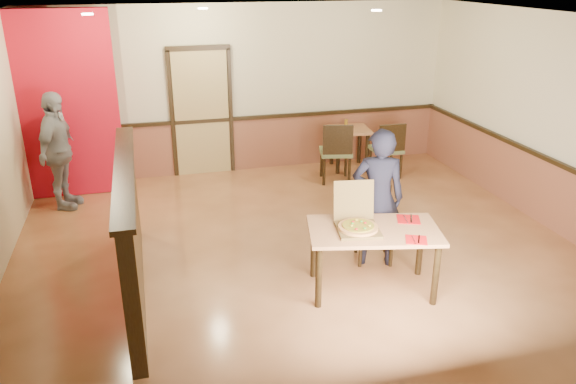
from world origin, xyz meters
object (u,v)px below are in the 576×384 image
object	(u,v)px
diner_chair	(374,220)
passerby	(58,152)
side_chair_left	(336,150)
condiment	(346,123)
side_table	(350,138)
pizza_box	(357,224)
diner	(378,198)
side_chair_right	(388,148)
main_table	(373,238)

from	to	relation	value
diner_chair	passerby	size ratio (longest dim) A/B	0.52
side_chair_left	condiment	distance (m)	0.86
diner_chair	side_table	bearing A→B (deg)	88.31
passerby	pizza_box	size ratio (longest dim) A/B	2.98
diner	pizza_box	xyz separation A→B (m)	(-0.46, -0.53, -0.04)
side_chair_right	condiment	world-z (taller)	side_chair_right
diner_chair	side_table	xyz separation A→B (m)	(0.90, 3.19, 0.06)
passerby	condiment	xyz separation A→B (m)	(4.64, 0.67, -0.07)
main_table	condiment	xyz separation A→B (m)	(1.17, 3.99, 0.16)
passerby	side_chair_left	bearing A→B (deg)	-73.52
diner_chair	diner	world-z (taller)	diner
side_chair_left	passerby	xyz separation A→B (m)	(-4.21, 0.04, 0.31)
passerby	pizza_box	xyz separation A→B (m)	(3.29, -3.28, -0.06)
main_table	diner_chair	size ratio (longest dim) A/B	1.70
side_chair_left	diner_chair	bearing A→B (deg)	92.89
diner_chair	side_chair_right	bearing A→B (deg)	76.38
diner_chair	condiment	xyz separation A→B (m)	(0.86, 3.28, 0.30)
side_chair_right	side_table	bearing A→B (deg)	-53.04
diner_chair	condiment	distance (m)	3.41
main_table	diner	distance (m)	0.66
diner_chair	pizza_box	xyz separation A→B (m)	(-0.49, -0.67, 0.31)
side_table	condiment	xyz separation A→B (m)	(-0.04, 0.09, 0.24)
diner	side_chair_right	bearing A→B (deg)	-98.83
side_chair_right	condiment	xyz separation A→B (m)	(-0.49, 0.71, 0.27)
main_table	side_chair_left	bearing A→B (deg)	89.84
diner	pizza_box	size ratio (longest dim) A/B	2.88
side_table	diner	xyz separation A→B (m)	(-0.93, -3.33, 0.29)
pizza_box	condiment	bearing A→B (deg)	80.18
pizza_box	diner	bearing A→B (deg)	57.99
side_table	passerby	xyz separation A→B (m)	(-4.68, -0.58, 0.32)
pizza_box	side_chair_right	bearing A→B (deg)	69.46
main_table	diner_chair	world-z (taller)	diner_chair
main_table	condiment	size ratio (longest dim) A/B	10.65
passerby	condiment	distance (m)	4.69
passerby	condiment	world-z (taller)	passerby
side_chair_right	passerby	xyz separation A→B (m)	(-5.13, 0.04, 0.34)
side_chair_left	side_chair_right	xyz separation A→B (m)	(0.91, 0.00, -0.03)
side_table	condiment	world-z (taller)	condiment
main_table	passerby	world-z (taller)	passerby
side_chair_right	pizza_box	bearing A→B (deg)	61.54
main_table	pizza_box	size ratio (longest dim) A/B	2.63
side_chair_left	pizza_box	distance (m)	3.38
diner_chair	diner	bearing A→B (deg)	-89.26
main_table	side_chair_right	world-z (taller)	side_chair_right
diner	passerby	distance (m)	4.65
side_chair_right	passerby	distance (m)	5.14
side_chair_left	diner	bearing A→B (deg)	92.69
diner_chair	side_chair_right	distance (m)	2.90
side_chair_right	diner	xyz separation A→B (m)	(-1.38, -2.71, 0.31)
side_chair_right	diner	size ratio (longest dim) A/B	0.57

